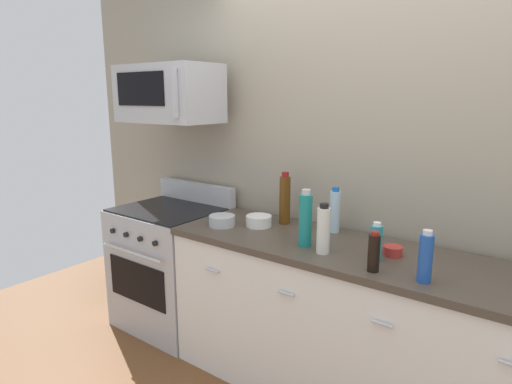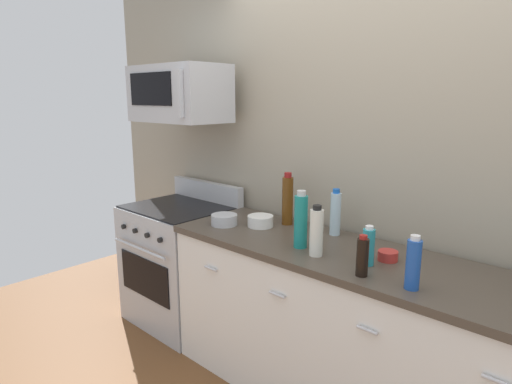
{
  "view_description": "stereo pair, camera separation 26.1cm",
  "coord_description": "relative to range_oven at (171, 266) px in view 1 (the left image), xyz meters",
  "views": [
    {
      "loc": [
        0.87,
        -2.1,
        1.73
      ],
      "look_at": [
        -0.66,
        -0.05,
        1.17
      ],
      "focal_mm": 30.4,
      "sensor_mm": 36.0,
      "label": 1
    },
    {
      "loc": [
        1.07,
        -1.93,
        1.73
      ],
      "look_at": [
        -0.66,
        -0.05,
        1.17
      ],
      "focal_mm": 30.4,
      "sensor_mm": 36.0,
      "label": 2
    }
  ],
  "objects": [
    {
      "name": "range_oven",
      "position": [
        0.0,
        0.0,
        0.0
      ],
      "size": [
        0.76,
        0.69,
        1.07
      ],
      "color": "#B7BABF",
      "rests_on": "ground_plane"
    },
    {
      "name": "bottle_soda_blue",
      "position": [
        1.89,
        -0.2,
        0.57
      ],
      "size": [
        0.06,
        0.06,
        0.24
      ],
      "color": "#1E4CA5",
      "rests_on": "countertop_slab"
    },
    {
      "name": "counter_unit",
      "position": [
        1.5,
        -0.0,
        -0.01
      ],
      "size": [
        2.25,
        0.66,
        0.92
      ],
      "color": "white",
      "rests_on": "ground_plane"
    },
    {
      "name": "bottle_wine_amber",
      "position": [
        0.89,
        0.19,
        0.61
      ],
      "size": [
        0.07,
        0.07,
        0.34
      ],
      "color": "#59330F",
      "rests_on": "countertop_slab"
    },
    {
      "name": "bottle_water_clear",
      "position": [
        1.24,
        0.22,
        0.58
      ],
      "size": [
        0.06,
        0.06,
        0.28
      ],
      "color": "silver",
      "rests_on": "countertop_slab"
    },
    {
      "name": "bottle_vinegar_white",
      "position": [
        1.36,
        -0.15,
        0.58
      ],
      "size": [
        0.07,
        0.07,
        0.27
      ],
      "color": "silver",
      "rests_on": "countertop_slab"
    },
    {
      "name": "bowl_red_small",
      "position": [
        1.67,
        0.04,
        0.48
      ],
      "size": [
        0.1,
        0.1,
        0.05
      ],
      "color": "#B72D28",
      "rests_on": "countertop_slab"
    },
    {
      "name": "bottle_dish_soap",
      "position": [
        1.62,
        -0.08,
        0.55
      ],
      "size": [
        0.06,
        0.06,
        0.2
      ],
      "color": "teal",
      "rests_on": "countertop_slab"
    },
    {
      "name": "bottle_sparkling_teal",
      "position": [
        1.22,
        -0.1,
        0.6
      ],
      "size": [
        0.07,
        0.07,
        0.32
      ],
      "color": "#197F7A",
      "rests_on": "countertop_slab"
    },
    {
      "name": "back_wall",
      "position": [
        1.5,
        0.41,
        0.88
      ],
      "size": [
        5.34,
        0.1,
        2.7
      ],
      "primitive_type": "cube",
      "color": "#9E937F",
      "rests_on": "ground_plane"
    },
    {
      "name": "bowl_white_ceramic",
      "position": [
        0.8,
        0.04,
        0.49
      ],
      "size": [
        0.16,
        0.16,
        0.07
      ],
      "color": "white",
      "rests_on": "countertop_slab"
    },
    {
      "name": "bottle_soy_sauce_dark",
      "position": [
        1.66,
        -0.22,
        0.54
      ],
      "size": [
        0.06,
        0.06,
        0.2
      ],
      "color": "black",
      "rests_on": "countertop_slab"
    },
    {
      "name": "microwave",
      "position": [
        0.0,
        0.04,
        1.28
      ],
      "size": [
        0.74,
        0.44,
        0.4
      ],
      "color": "#B7BABF"
    },
    {
      "name": "bowl_steel_prep",
      "position": [
        0.6,
        -0.09,
        0.49
      ],
      "size": [
        0.17,
        0.17,
        0.07
      ],
      "color": "#B2B5BA",
      "rests_on": "countertop_slab"
    }
  ]
}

